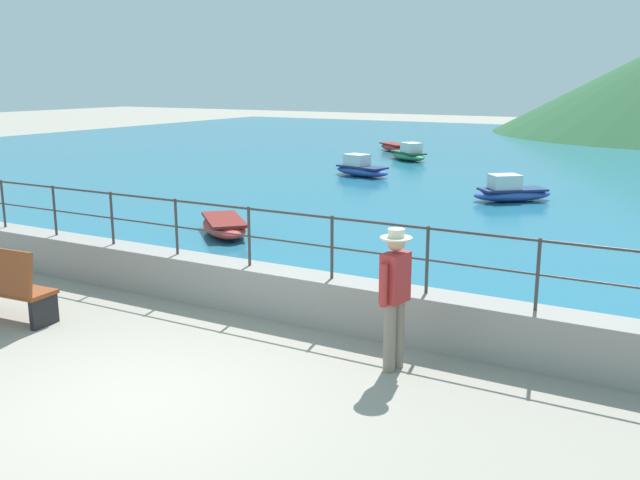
{
  "coord_description": "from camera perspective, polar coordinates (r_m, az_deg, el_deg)",
  "views": [
    {
      "loc": [
        5.29,
        -5.19,
        3.46
      ],
      "look_at": [
        0.23,
        3.7,
        1.1
      ],
      "focal_mm": 39.47,
      "sensor_mm": 36.0,
      "label": 1
    }
  ],
  "objects": [
    {
      "name": "boat_3",
      "position": [
        33.94,
        6.1,
        7.51
      ],
      "size": [
        2.36,
        2.14,
        0.36
      ],
      "color": "red",
      "rests_on": "lake_water"
    },
    {
      "name": "railing",
      "position": [
        10.15,
        -2.53,
        0.75
      ],
      "size": [
        18.44,
        0.04,
        0.9
      ],
      "color": "#383330",
      "rests_on": "promenade_wall"
    },
    {
      "name": "boat_2",
      "position": [
        20.62,
        15.22,
        3.8
      ],
      "size": [
        2.33,
        2.18,
        0.76
      ],
      "color": "#2D4C9E",
      "rests_on": "lake_water"
    },
    {
      "name": "boat_0",
      "position": [
        25.12,
        3.35,
        5.81
      ],
      "size": [
        2.46,
        1.48,
        0.76
      ],
      "color": "#2D4C9E",
      "rests_on": "lake_water"
    },
    {
      "name": "lake_water",
      "position": [
        31.66,
        19.98,
        6.0
      ],
      "size": [
        64.0,
        44.32,
        0.06
      ],
      "primitive_type": "cube",
      "color": "#236B89",
      "rests_on": "ground"
    },
    {
      "name": "boat_6",
      "position": [
        30.16,
        7.21,
        6.93
      ],
      "size": [
        2.36,
        2.13,
        0.76
      ],
      "color": "#338C59",
      "rests_on": "lake_water"
    },
    {
      "name": "ground_plane",
      "position": [
        8.18,
        -14.74,
        -12.49
      ],
      "size": [
        120.0,
        120.0,
        0.0
      ],
      "primitive_type": "plane",
      "color": "gray"
    },
    {
      "name": "promenade_wall",
      "position": [
        10.39,
        -2.48,
        -4.43
      ],
      "size": [
        20.0,
        0.56,
        0.7
      ],
      "primitive_type": "cube",
      "color": "gray",
      "rests_on": "ground"
    },
    {
      "name": "person_walking",
      "position": [
        8.42,
        6.09,
        -4.22
      ],
      "size": [
        0.38,
        0.56,
        1.75
      ],
      "color": "slate",
      "rests_on": "ground"
    },
    {
      "name": "boat_1",
      "position": [
        15.82,
        -7.77,
        1.18
      ],
      "size": [
        2.28,
        2.24,
        0.36
      ],
      "color": "red",
      "rests_on": "lake_water"
    }
  ]
}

